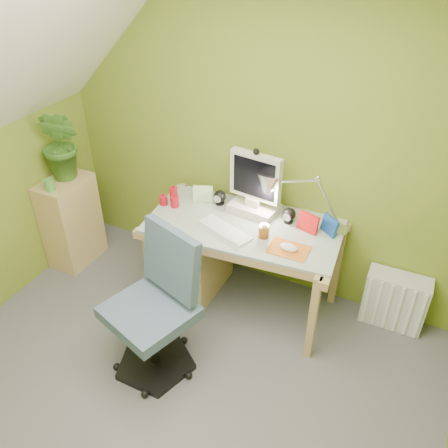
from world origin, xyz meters
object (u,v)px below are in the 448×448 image
at_px(monitor, 255,182).
at_px(task_chair, 149,310).
at_px(side_ledge, 72,221).
at_px(radiator, 395,300).
at_px(desk, 243,264).
at_px(potted_plant, 62,145).
at_px(desk_lamp, 319,190).

bearing_deg(monitor, task_chair, -98.61).
relative_size(side_ledge, radiator, 1.78).
bearing_deg(desk, radiator, 8.63).
xyz_separation_m(monitor, task_chair, (-0.26, -1.01, -0.46)).
xyz_separation_m(potted_plant, task_chair, (1.21, -0.72, -0.56)).
bearing_deg(side_ledge, desk_lamp, 9.79).
bearing_deg(task_chair, desk_lamp, 72.62).
distance_m(desk, monitor, 0.63).
xyz_separation_m(potted_plant, radiator, (2.55, 0.38, -0.85)).
bearing_deg(radiator, task_chair, -142.33).
bearing_deg(monitor, side_ledge, -161.35).
height_order(task_chair, radiator, task_chair).
bearing_deg(radiator, desk, -167.54).
height_order(side_ledge, radiator, side_ledge).
relative_size(desk_lamp, side_ledge, 0.77).
height_order(monitor, radiator, monitor).
relative_size(desk_lamp, potted_plant, 1.02).
height_order(desk_lamp, side_ledge, desk_lamp).
xyz_separation_m(task_chair, radiator, (1.34, 1.10, -0.29)).
bearing_deg(task_chair, side_ledge, 169.26).
relative_size(monitor, potted_plant, 0.83).
distance_m(desk_lamp, task_chair, 1.34).
distance_m(monitor, potted_plant, 1.50).
height_order(desk_lamp, potted_plant, potted_plant).
relative_size(monitor, desk_lamp, 0.82).
bearing_deg(monitor, desk_lamp, 5.98).
bearing_deg(side_ledge, potted_plant, 67.31).
bearing_deg(side_ledge, radiator, 9.39).
relative_size(monitor, radiator, 1.13).
bearing_deg(desk_lamp, radiator, 15.68).
bearing_deg(desk_lamp, task_chair, -117.72).
xyz_separation_m(desk_lamp, potted_plant, (-1.92, -0.29, 0.04)).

